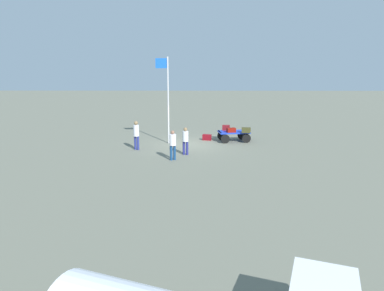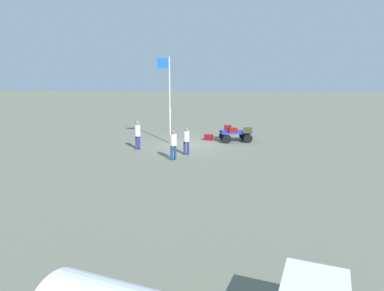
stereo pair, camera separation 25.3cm
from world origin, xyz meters
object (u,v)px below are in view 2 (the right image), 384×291
(worker_lead, at_px, (186,139))
(worker_trailing, at_px, (138,133))
(luggage_cart, at_px, (235,134))
(suitcase_tan, at_px, (209,137))
(suitcase_olive, at_px, (233,130))
(worker_supervisor, at_px, (173,143))
(flagpole, at_px, (168,94))
(suitcase_navy, at_px, (248,130))
(suitcase_maroon, at_px, (228,128))

(worker_lead, xyz_separation_m, worker_trailing, (3.02, -1.24, 0.12))
(luggage_cart, relative_size, suitcase_tan, 3.38)
(suitcase_tan, bearing_deg, luggage_cart, 168.45)
(suitcase_olive, relative_size, worker_supervisor, 0.39)
(worker_lead, bearing_deg, flagpole, -68.06)
(suitcase_navy, height_order, worker_lead, worker_lead)
(flagpole, bearing_deg, suitcase_tan, -158.65)
(suitcase_olive, relative_size, worker_trailing, 0.36)
(worker_lead, height_order, flagpole, flagpole)
(suitcase_tan, distance_m, worker_trailing, 5.39)
(suitcase_tan, distance_m, flagpole, 4.20)
(luggage_cart, relative_size, suitcase_navy, 3.49)
(suitcase_navy, bearing_deg, luggage_cart, -33.24)
(suitcase_maroon, relative_size, worker_trailing, 0.31)
(suitcase_navy, bearing_deg, suitcase_olive, -6.78)
(suitcase_olive, height_order, suitcase_navy, suitcase_navy)
(worker_lead, xyz_separation_m, flagpole, (1.30, -3.22, 2.35))
(luggage_cart, height_order, suitcase_navy, suitcase_navy)
(suitcase_maroon, distance_m, worker_trailing, 6.48)
(luggage_cart, height_order, suitcase_tan, luggage_cart)
(suitcase_navy, bearing_deg, suitcase_maroon, -36.18)
(suitcase_olive, distance_m, suitcase_tan, 1.88)
(flagpole, bearing_deg, worker_lead, 111.94)
(suitcase_maroon, xyz_separation_m, worker_lead, (2.68, 4.30, 0.05))
(luggage_cart, xyz_separation_m, worker_supervisor, (3.81, 5.13, 0.46))
(suitcase_tan, relative_size, worker_trailing, 0.37)
(suitcase_maroon, bearing_deg, flagpole, 15.24)
(suitcase_maroon, distance_m, worker_supervisor, 6.46)
(worker_lead, height_order, worker_trailing, worker_trailing)
(suitcase_navy, bearing_deg, suitcase_tan, -18.78)
(suitcase_navy, xyz_separation_m, suitcase_tan, (2.57, -0.87, -0.66))
(luggage_cart, bearing_deg, suitcase_maroon, -40.48)
(worker_trailing, bearing_deg, suitcase_navy, -162.85)
(luggage_cart, xyz_separation_m, suitcase_tan, (1.80, -0.37, -0.30))
(worker_trailing, relative_size, worker_supervisor, 1.09)
(suitcase_olive, distance_m, worker_trailing, 6.40)
(luggage_cart, distance_m, suitcase_tan, 1.86)
(worker_supervisor, bearing_deg, suitcase_maroon, -120.98)
(suitcase_navy, bearing_deg, worker_trailing, 17.15)
(suitcase_olive, height_order, suitcase_tan, suitcase_olive)
(worker_trailing, xyz_separation_m, flagpole, (-1.73, -1.98, 2.23))
(suitcase_navy, bearing_deg, worker_lead, 40.68)
(suitcase_maroon, distance_m, flagpole, 4.77)
(suitcase_tan, relative_size, worker_lead, 0.41)
(suitcase_maroon, relative_size, worker_lead, 0.35)
(flagpole, bearing_deg, suitcase_olive, -176.21)
(suitcase_maroon, height_order, suitcase_navy, suitcase_maroon)
(suitcase_maroon, relative_size, worker_supervisor, 0.34)
(suitcase_tan, height_order, flagpole, flagpole)
(suitcase_tan, height_order, worker_supervisor, worker_supervisor)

